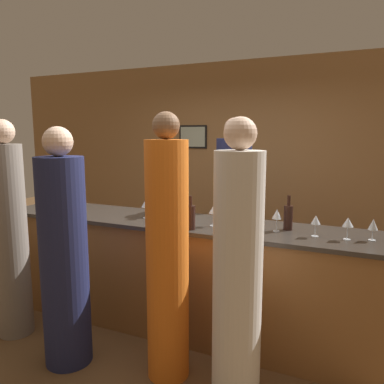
% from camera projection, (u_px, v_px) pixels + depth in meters
% --- Properties ---
extents(ground_plane, '(14.00, 14.00, 0.00)m').
position_uv_depth(ground_plane, '(176.00, 326.00, 3.53)').
color(ground_plane, brown).
extents(back_wall, '(8.00, 0.08, 2.80)m').
position_uv_depth(back_wall, '(245.00, 162.00, 5.33)').
color(back_wall, '#A37547').
rests_on(back_wall, ground_plane).
extents(bar_counter, '(3.54, 0.69, 1.02)m').
position_uv_depth(bar_counter, '(176.00, 274.00, 3.45)').
color(bar_counter, brown).
rests_on(bar_counter, ground_plane).
extents(bartender, '(0.37, 0.37, 1.96)m').
position_uv_depth(bartender, '(233.00, 218.00, 3.97)').
color(bartender, '#1E234C').
rests_on(bartender, ground_plane).
extents(guest_0, '(0.30, 0.30, 1.92)m').
position_uv_depth(guest_0, '(10.00, 236.00, 3.29)').
color(guest_0, gray).
rests_on(guest_0, ground_plane).
extents(guest_1, '(0.36, 0.36, 1.85)m').
position_uv_depth(guest_1, '(64.00, 257.00, 2.87)').
color(guest_1, '#1E234C').
rests_on(guest_1, ground_plane).
extents(guest_2, '(0.32, 0.32, 1.90)m').
position_uv_depth(guest_2, '(237.00, 278.00, 2.37)').
color(guest_2, silver).
rests_on(guest_2, ground_plane).
extents(guest_3, '(0.31, 0.31, 1.95)m').
position_uv_depth(guest_3, '(167.00, 257.00, 2.69)').
color(guest_3, orange).
rests_on(guest_3, ground_plane).
extents(wine_bottle_0, '(0.08, 0.08, 0.28)m').
position_uv_depth(wine_bottle_0, '(191.00, 217.00, 3.03)').
color(wine_bottle_0, black).
rests_on(wine_bottle_0, bar_counter).
extents(wine_bottle_1, '(0.07, 0.07, 0.28)m').
position_uv_depth(wine_bottle_1, '(288.00, 217.00, 3.02)').
color(wine_bottle_1, black).
rests_on(wine_bottle_1, bar_counter).
extents(wine_glass_0, '(0.08, 0.08, 0.17)m').
position_uv_depth(wine_glass_0, '(348.00, 223.00, 2.73)').
color(wine_glass_0, silver).
rests_on(wine_glass_0, bar_counter).
extents(wine_glass_1, '(0.08, 0.08, 0.17)m').
position_uv_depth(wine_glass_1, '(145.00, 204.00, 3.43)').
color(wine_glass_1, silver).
rests_on(wine_glass_1, bar_counter).
extents(wine_glass_2, '(0.08, 0.08, 0.17)m').
position_uv_depth(wine_glass_2, '(56.00, 201.00, 3.59)').
color(wine_glass_2, silver).
rests_on(wine_glass_2, bar_counter).
extents(wine_glass_3, '(0.08, 0.08, 0.18)m').
position_uv_depth(wine_glass_3, '(277.00, 214.00, 2.96)').
color(wine_glass_3, silver).
rests_on(wine_glass_3, bar_counter).
extents(wine_glass_4, '(0.08, 0.08, 0.18)m').
position_uv_depth(wine_glass_4, '(234.00, 215.00, 2.96)').
color(wine_glass_4, silver).
rests_on(wine_glass_4, bar_counter).
extents(wine_glass_5, '(0.07, 0.07, 0.16)m').
position_uv_depth(wine_glass_5, '(373.00, 225.00, 2.71)').
color(wine_glass_5, silver).
rests_on(wine_glass_5, bar_counter).
extents(wine_glass_6, '(0.07, 0.07, 0.17)m').
position_uv_depth(wine_glass_6, '(213.00, 211.00, 3.14)').
color(wine_glass_6, silver).
rests_on(wine_glass_6, bar_counter).
extents(wine_glass_7, '(0.07, 0.07, 0.17)m').
position_uv_depth(wine_glass_7, '(316.00, 220.00, 2.81)').
color(wine_glass_7, silver).
rests_on(wine_glass_7, bar_counter).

